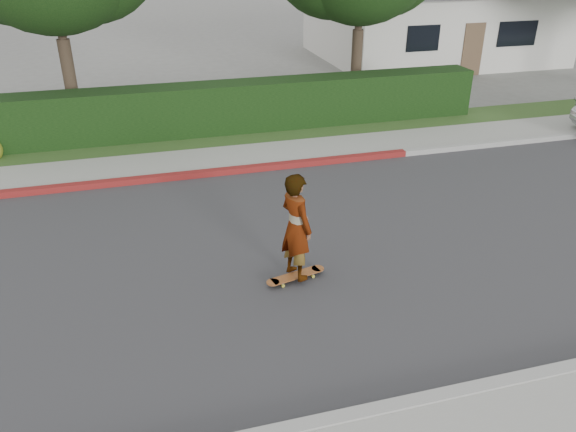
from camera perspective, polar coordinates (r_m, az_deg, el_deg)
The scene contains 10 objects.
ground at distance 11.73m, azimuth 16.04°, elevation -1.42°, with size 120.00×120.00×0.00m, color slate.
road at distance 11.72m, azimuth 16.04°, elevation -1.40°, with size 60.00×8.00×0.01m, color #2D2D30.
curb_far at distance 14.99m, azimuth 8.27°, elevation 5.99°, with size 60.00×0.20×0.15m, color #9E9E99.
curb_red_section at distance 13.86m, azimuth -11.15°, elevation 3.99°, with size 12.00×0.21×0.15m, color maroon.
sidewalk_far at distance 15.77m, azimuth 6.99°, elevation 7.08°, with size 60.00×1.60×0.12m, color gray.
planting_strip at distance 17.18m, azimuth 4.99°, elevation 8.81°, with size 60.00×1.60×0.10m, color #2D4C1E.
hedge at distance 16.78m, azimuth -5.48°, elevation 10.85°, with size 15.00×1.00×1.50m, color black.
house at distance 28.45m, azimuth 14.42°, elevation 19.55°, with size 10.60×8.60×4.30m.
skateboard at distance 9.67m, azimuth 0.80°, elevation -6.08°, with size 1.13×0.47×0.10m.
skateboarder at distance 9.18m, azimuth 0.83°, elevation -1.09°, with size 0.68×0.45×1.87m, color white.
Camera 1 is at (-5.77, -8.69, 5.36)m, focal length 35.00 mm.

